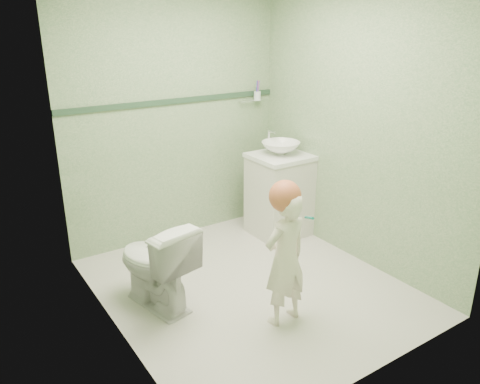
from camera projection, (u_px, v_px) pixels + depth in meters
ground at (250, 286)px, 3.89m from camera, size 2.50×2.50×0.00m
room_shell at (251, 144)px, 3.48m from camera, size 2.50×2.54×2.40m
trim_stripe at (175, 101)px, 4.40m from camera, size 2.20×0.02×0.05m
vanity at (279, 196)px, 4.74m from camera, size 0.52×0.50×0.80m
counter at (280, 157)px, 4.60m from camera, size 0.54×0.52×0.04m
basin at (281, 148)px, 4.57m from camera, size 0.37×0.37×0.13m
faucet at (269, 136)px, 4.69m from camera, size 0.03×0.13×0.18m
cup_holder at (257, 96)px, 4.83m from camera, size 0.26×0.07×0.21m
toilet at (155, 264)px, 3.53m from camera, size 0.52×0.75×0.70m
toddler at (285, 259)px, 3.29m from camera, size 0.38×0.26×0.99m
hair_cap at (285, 196)px, 3.16m from camera, size 0.22×0.22×0.22m
teal_toothbrush at (308, 217)px, 3.13m from camera, size 0.11×0.14×0.08m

